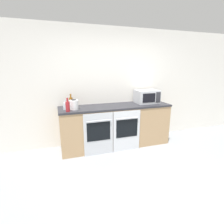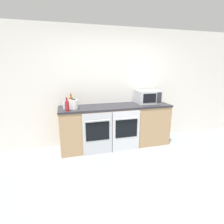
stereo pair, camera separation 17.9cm
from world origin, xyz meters
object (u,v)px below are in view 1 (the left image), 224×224
Objects in this scene: oven_left at (99,134)px; kettle at (74,105)px; bottle_red at (68,106)px; bottle_amber at (71,102)px; oven_right at (127,131)px; bottle_clear at (65,106)px; microwave at (147,96)px.

kettle reaches higher than oven_left.
bottle_amber is at bearing 75.20° from bottle_red.
kettle reaches higher than oven_right.
bottle_red reaches higher than bottle_clear.
oven_right is 3.34× the size of bottle_red.
bottle_red is 0.18m from bottle_clear.
oven_left is at bearing -30.93° from kettle.
microwave is (0.66, 0.39, 0.63)m from oven_right.
bottle_amber is 1.07× the size of bottle_red.
microwave reaches higher than bottle_red.
bottle_red reaches higher than oven_left.
oven_left is at bearing -162.80° from microwave.
bottle_clear is at bearing 171.66° from kettle.
bottle_amber is (-1.07, 0.46, 0.59)m from oven_right.
oven_right is 1.36m from bottle_clear.
microwave reaches higher than kettle.
kettle is at bearing 166.11° from oven_right.
bottle_clear is (-1.20, 0.28, 0.56)m from oven_right.
bottle_red is (-1.17, 0.11, 0.59)m from oven_right.
oven_right is 1.21m from kettle.
bottle_amber reaches higher than bottle_red.
oven_right is at bearing -149.18° from microwave.
oven_right is at bearing -5.15° from bottle_red.
kettle is (-1.04, 0.26, 0.58)m from oven_right.
kettle is at bearing 49.29° from bottle_red.
oven_left is 4.51× the size of bottle_clear.
bottle_amber is at bearing 100.54° from kettle.
kettle is (-0.43, 0.26, 0.58)m from oven_left.
bottle_red is at bearing -171.07° from microwave.
bottle_clear is at bearing -126.78° from bottle_amber.
bottle_red is 1.35× the size of bottle_clear.
oven_right is 1.31m from bottle_red.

